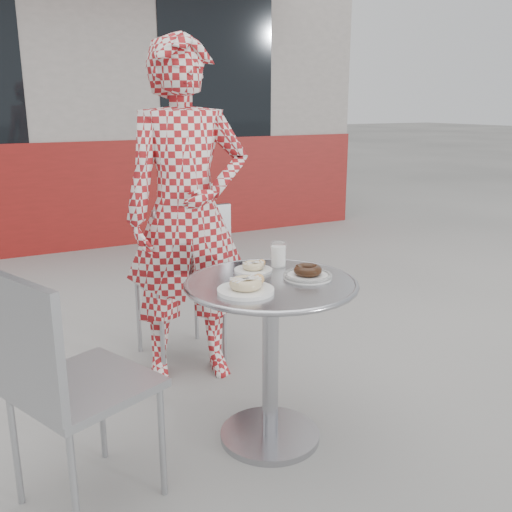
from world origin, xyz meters
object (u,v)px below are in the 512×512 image
chair_far (181,311)px  chair_left (85,433)px  bistro_table (271,322)px  seated_person (187,215)px  plate_checker (308,274)px  plate_near (246,286)px  plate_far (254,267)px  milk_cup (278,255)px

chair_far → chair_left: (-0.70, -0.94, -0.00)m
bistro_table → seated_person: 0.77m
seated_person → chair_far: bearing=93.1°
seated_person → plate_checker: seated_person is taller
chair_far → seated_person: bearing=80.2°
plate_near → plate_checker: (0.29, 0.04, -0.01)m
plate_far → plate_near: 0.26m
chair_far → seated_person: 0.59m
plate_checker → chair_left: bearing=-179.0°
seated_person → plate_near: seated_person is taller
chair_far → plate_near: chair_far is taller
bistro_table → chair_left: (-0.74, -0.04, -0.25)m
bistro_table → plate_checker: size_ratio=3.53×
bistro_table → plate_near: plate_near is taller
seated_person → milk_cup: size_ratio=15.89×
plate_checker → plate_far: bearing=129.2°
plate_far → plate_checker: bearing=-50.8°
plate_far → plate_checker: (0.14, -0.18, -0.00)m
plate_far → plate_checker: plate_checker is taller
bistro_table → seated_person: bearing=95.0°
chair_left → plate_checker: bearing=-111.6°
plate_far → plate_near: size_ratio=0.75×
plate_far → milk_cup: milk_cup is taller
bistro_table → seated_person: (-0.06, 0.70, 0.31)m
seated_person → bistro_table: bearing=-75.1°
plate_far → milk_cup: bearing=7.9°
chair_left → seated_person: seated_person is taller
chair_left → bistro_table: bearing=-109.3°
bistro_table → plate_near: bearing=-153.7°
chair_far → chair_left: bearing=50.5°
chair_far → chair_left: chair_far is taller
seated_person → plate_checker: 0.77m
plate_far → milk_cup: (0.13, 0.02, 0.03)m
chair_left → plate_far: bearing=-98.0°
chair_far → chair_left: 1.17m
bistro_table → plate_far: 0.24m
bistro_table → plate_checker: plate_checker is taller
chair_left → seated_person: size_ratio=0.52×
chair_left → milk_cup: 1.00m
bistro_table → chair_left: bearing=-176.8°
seated_person → plate_far: (0.07, -0.55, -0.13)m
seated_person → plate_checker: size_ratio=8.57×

